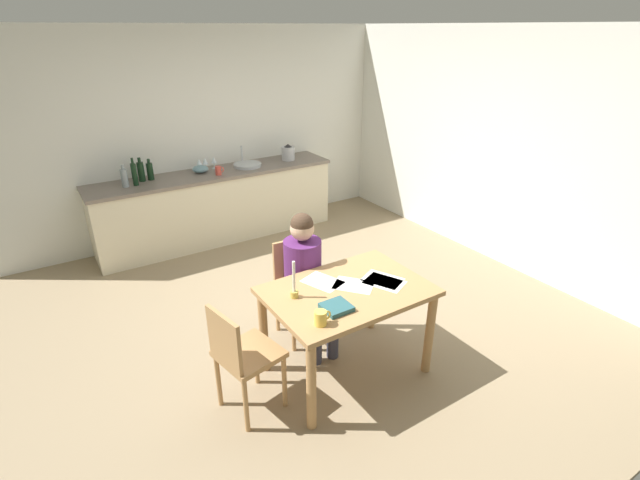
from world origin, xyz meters
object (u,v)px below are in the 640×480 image
Objects in this scene: stovetop_kettle at (288,153)px; wine_glass_near_sink at (214,160)px; bottle_sauce at (150,171)px; candlestick at (294,287)px; dining_table at (347,302)px; teacup_on_counter at (218,170)px; chair_side_empty at (242,355)px; chair_at_table at (299,284)px; person_seated at (306,273)px; mixing_bowl at (200,169)px; coffee_mug at (321,318)px; bottle_oil at (124,178)px; book_magazine at (336,307)px; sink_unit at (247,165)px; bottle_vinegar at (134,174)px; bottle_wine_red at (141,171)px; wine_glass_back_left at (199,162)px; wine_glass_by_kettle at (205,161)px.

stovetop_kettle reaches higher than wine_glass_near_sink.
bottle_sauce is 1.82m from stovetop_kettle.
dining_table is at bearing -16.53° from candlestick.
stovetop_kettle is (1.58, 2.93, 0.15)m from candlestick.
stovetop_kettle is 1.07m from teacup_on_counter.
stovetop_kettle is (2.05, 3.01, 0.50)m from chair_side_empty.
person_seated reaches higher than chair_at_table.
mixing_bowl is (-0.03, 3.12, 0.30)m from dining_table.
wine_glass_near_sink is (0.18, 3.20, 0.36)m from dining_table.
chair_at_table is at bearing -90.36° from mixing_bowl.
wine_glass_near_sink is at bearing 79.39° from candlestick.
stovetop_kettle is at bearing 64.25° from coffee_mug.
bottle_oil reaches higher than coffee_mug.
candlestick is at bearing 87.05° from coffee_mug.
person_seated is 6.18× the size of book_magazine.
dining_table is at bearing -93.26° from wine_glass_near_sink.
bottle_sauce is (-0.40, 3.33, 0.22)m from book_magazine.
chair_side_empty is at bearing -149.63° from person_seated.
coffee_mug is 0.64× the size of book_magazine.
book_magazine is 0.76× the size of bottle_oil.
wine_glass_near_sink is at bearing 21.10° from mixing_bowl.
teacup_on_counter is at bearing 85.64° from chair_at_table.
mixing_bowl is at bearing 174.04° from sink_unit.
bottle_vinegar is 2.02m from stovetop_kettle.
bottle_wine_red is (-0.50, 3.33, 0.24)m from book_magazine.
stovetop_kettle is at bearing 0.76° from bottle_vinegar.
candlestick is at bearing -100.57° from teacup_on_counter.
wine_glass_near_sink is (1.13, 0.18, 0.00)m from bottle_oil.
bottle_oil is 1.14m from wine_glass_near_sink.
sink_unit is 2.34× the size of wine_glass_back_left.
candlestick is at bearing 119.26° from book_magazine.
bottle_wine_red is at bearing -176.30° from wine_glass_by_kettle.
sink_unit is 1.53m from bottle_oil.
dining_table is 1.38× the size of chair_side_empty.
wine_glass_near_sink is (-0.40, 0.15, 0.09)m from sink_unit.
stovetop_kettle is (1.92, -0.10, -0.02)m from bottle_wine_red.
wine_glass_by_kettle reaches higher than mixing_bowl.
mixing_bowl is 1.22m from stovetop_kettle.
person_seated reaches higher than wine_glass_by_kettle.
coffee_mug is at bearing -106.63° from sink_unit.
chair_side_empty is at bearing 177.51° from dining_table.
person_seated is 4.26× the size of bottle_wine_red.
chair_at_table is 3.51× the size of bottle_sauce.
teacup_on_counter reaches higher than mixing_bowl.
wine_glass_back_left reaches higher than coffee_mug.
chair_side_empty is 4.56× the size of book_magazine.
bottle_oil is 2.22× the size of teacup_on_counter.
bottle_wine_red reaches higher than wine_glass_by_kettle.
dining_table is at bearing -91.21° from wine_glass_by_kettle.
dining_table is 0.32m from book_magazine.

